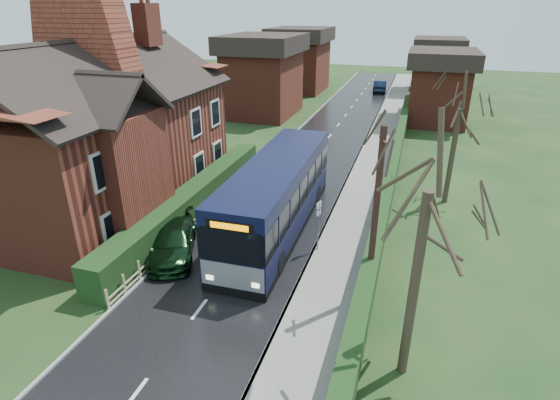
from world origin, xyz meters
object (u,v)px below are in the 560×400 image
(bus_stop_sign, at_px, (318,219))
(telegraph_pole, at_px, (375,219))
(bus, at_px, (277,197))
(car_silver, at_px, (227,201))
(car_green, at_px, (173,241))
(brick_house, at_px, (100,129))

(bus_stop_sign, xyz_separation_m, telegraph_pole, (2.60, -2.81, 1.76))
(bus_stop_sign, relative_size, telegraph_pole, 0.37)
(bus, distance_m, car_silver, 3.54)
(bus_stop_sign, distance_m, telegraph_pole, 4.22)
(car_silver, distance_m, car_green, 4.74)
(brick_house, height_order, car_silver, brick_house)
(car_green, relative_size, telegraph_pole, 0.68)
(brick_house, xyz_separation_m, bus, (9.53, 0.06, -2.62))
(bus, height_order, car_green, bus)
(bus, xyz_separation_m, telegraph_pole, (5.00, -4.32, 1.65))
(brick_house, bearing_deg, car_green, -31.30)
(brick_house, xyz_separation_m, car_silver, (6.36, 1.16, -3.73))
(car_green, bearing_deg, bus_stop_sign, -4.49)
(bus, distance_m, car_green, 5.28)
(brick_house, distance_m, car_green, 7.77)
(brick_house, distance_m, telegraph_pole, 15.18)
(bus_stop_sign, bearing_deg, bus, 164.19)
(brick_house, distance_m, bus, 9.89)
(car_silver, bearing_deg, bus_stop_sign, -13.70)
(car_silver, height_order, car_green, car_green)
(telegraph_pole, bearing_deg, car_silver, 128.85)
(brick_house, relative_size, car_silver, 3.84)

